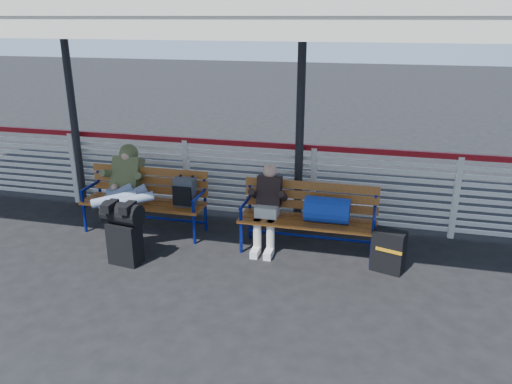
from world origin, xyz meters
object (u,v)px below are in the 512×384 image
(bench_left, at_px, (155,194))
(luggage_stack, at_px, (124,231))
(traveler_man, at_px, (124,192))
(suitcase_side, at_px, (388,251))
(bench_right, at_px, (318,211))
(companion_person, at_px, (267,206))

(bench_left, bearing_deg, luggage_stack, -87.33)
(traveler_man, distance_m, suitcase_side, 3.62)
(luggage_stack, height_order, bench_left, bench_left)
(traveler_man, xyz_separation_m, suitcase_side, (3.60, -0.09, -0.44))
(bench_right, height_order, traveler_man, traveler_man)
(bench_left, xyz_separation_m, companion_person, (1.70, -0.14, 0.02))
(bench_left, distance_m, suitcase_side, 3.34)
(bench_right, relative_size, companion_person, 1.57)
(luggage_stack, height_order, suitcase_side, luggage_stack)
(luggage_stack, bearing_deg, companion_person, 36.71)
(bench_right, relative_size, suitcase_side, 3.36)
(bench_left, height_order, companion_person, companion_person)
(suitcase_side, bearing_deg, bench_left, -170.21)
(bench_right, xyz_separation_m, companion_person, (-0.67, -0.01, 0.00))
(traveler_man, height_order, suitcase_side, traveler_man)
(bench_left, bearing_deg, suitcase_side, -7.63)
(luggage_stack, bearing_deg, bench_left, 100.92)
(bench_right, height_order, suitcase_side, bench_right)
(bench_left, relative_size, companion_person, 1.57)
(luggage_stack, relative_size, suitcase_side, 1.54)
(luggage_stack, bearing_deg, suitcase_side, 18.65)
(luggage_stack, relative_size, bench_left, 0.46)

